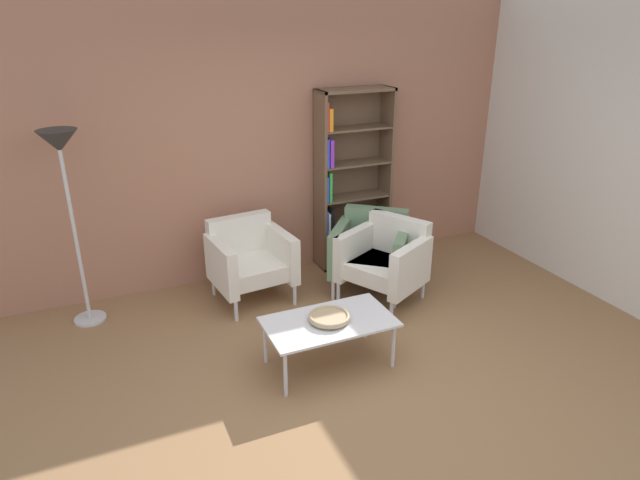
{
  "coord_description": "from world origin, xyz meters",
  "views": [
    {
      "loc": [
        -1.65,
        -2.85,
        2.62
      ],
      "look_at": [
        -0.04,
        0.84,
        0.95
      ],
      "focal_mm": 31.21,
      "sensor_mm": 36.0,
      "label": 1
    }
  ],
  "objects_px": {
    "floor_lamp_torchiere": "(63,165)",
    "decorative_bowl": "(329,317)",
    "armchair_spare_guest": "(371,250)",
    "armchair_near_window": "(386,259)",
    "coffee_table_low": "(329,324)",
    "armchair_corner_red": "(249,258)",
    "bookshelf_tall": "(347,181)"
  },
  "relations": [
    {
      "from": "coffee_table_low",
      "to": "floor_lamp_torchiere",
      "type": "height_order",
      "value": "floor_lamp_torchiere"
    },
    {
      "from": "armchair_spare_guest",
      "to": "coffee_table_low",
      "type": "bearing_deg",
      "value": -92.71
    },
    {
      "from": "decorative_bowl",
      "to": "floor_lamp_torchiere",
      "type": "distance_m",
      "value": 2.5
    },
    {
      "from": "armchair_near_window",
      "to": "decorative_bowl",
      "type": "bearing_deg",
      "value": -77.86
    },
    {
      "from": "bookshelf_tall",
      "to": "armchair_corner_red",
      "type": "height_order",
      "value": "bookshelf_tall"
    },
    {
      "from": "coffee_table_low",
      "to": "armchair_near_window",
      "type": "bearing_deg",
      "value": 39.87
    },
    {
      "from": "decorative_bowl",
      "to": "armchair_corner_red",
      "type": "relative_size",
      "value": 0.41
    },
    {
      "from": "armchair_spare_guest",
      "to": "floor_lamp_torchiere",
      "type": "xyz_separation_m",
      "value": [
        -2.66,
        0.45,
        1.03
      ]
    },
    {
      "from": "bookshelf_tall",
      "to": "coffee_table_low",
      "type": "distance_m",
      "value": 2.07
    },
    {
      "from": "coffee_table_low",
      "to": "bookshelf_tall",
      "type": "bearing_deg",
      "value": 60.06
    },
    {
      "from": "bookshelf_tall",
      "to": "decorative_bowl",
      "type": "height_order",
      "value": "bookshelf_tall"
    },
    {
      "from": "bookshelf_tall",
      "to": "floor_lamp_torchiere",
      "type": "xyz_separation_m",
      "value": [
        -2.71,
        -0.22,
        0.52
      ]
    },
    {
      "from": "bookshelf_tall",
      "to": "coffee_table_low",
      "type": "bearing_deg",
      "value": -119.94
    },
    {
      "from": "floor_lamp_torchiere",
      "to": "decorative_bowl",
      "type": "bearing_deg",
      "value": -41.22
    },
    {
      "from": "armchair_corner_red",
      "to": "floor_lamp_torchiere",
      "type": "relative_size",
      "value": 0.45
    },
    {
      "from": "armchair_near_window",
      "to": "floor_lamp_torchiere",
      "type": "height_order",
      "value": "floor_lamp_torchiere"
    },
    {
      "from": "bookshelf_tall",
      "to": "floor_lamp_torchiere",
      "type": "relative_size",
      "value": 1.09
    },
    {
      "from": "floor_lamp_torchiere",
      "to": "armchair_spare_guest",
      "type": "bearing_deg",
      "value": -9.64
    },
    {
      "from": "armchair_spare_guest",
      "to": "floor_lamp_torchiere",
      "type": "distance_m",
      "value": 2.89
    },
    {
      "from": "coffee_table_low",
      "to": "armchair_corner_red",
      "type": "height_order",
      "value": "armchair_corner_red"
    },
    {
      "from": "armchair_near_window",
      "to": "floor_lamp_torchiere",
      "type": "xyz_separation_m",
      "value": [
        -2.68,
        0.7,
        1.03
      ]
    },
    {
      "from": "armchair_spare_guest",
      "to": "floor_lamp_torchiere",
      "type": "relative_size",
      "value": 0.55
    },
    {
      "from": "armchair_corner_red",
      "to": "armchair_spare_guest",
      "type": "height_order",
      "value": "same"
    },
    {
      "from": "decorative_bowl",
      "to": "armchair_spare_guest",
      "type": "height_order",
      "value": "armchair_spare_guest"
    },
    {
      "from": "armchair_spare_guest",
      "to": "floor_lamp_torchiere",
      "type": "bearing_deg",
      "value": -150.5
    },
    {
      "from": "decorative_bowl",
      "to": "armchair_near_window",
      "type": "xyz_separation_m",
      "value": [
        0.97,
        0.81,
        -0.02
      ]
    },
    {
      "from": "decorative_bowl",
      "to": "armchair_corner_red",
      "type": "xyz_separation_m",
      "value": [
        -0.23,
        1.34,
        -0.02
      ]
    },
    {
      "from": "decorative_bowl",
      "to": "floor_lamp_torchiere",
      "type": "height_order",
      "value": "floor_lamp_torchiere"
    },
    {
      "from": "bookshelf_tall",
      "to": "armchair_corner_red",
      "type": "bearing_deg",
      "value": -162.71
    },
    {
      "from": "decorative_bowl",
      "to": "armchair_spare_guest",
      "type": "relative_size",
      "value": 0.34
    },
    {
      "from": "armchair_corner_red",
      "to": "armchair_spare_guest",
      "type": "distance_m",
      "value": 1.21
    },
    {
      "from": "armchair_corner_red",
      "to": "armchair_spare_guest",
      "type": "xyz_separation_m",
      "value": [
        1.18,
        -0.29,
        0.0
      ]
    }
  ]
}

